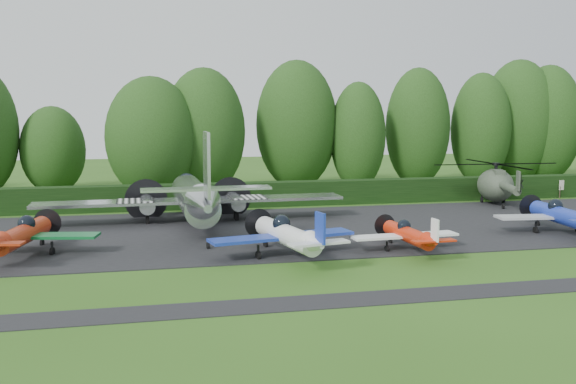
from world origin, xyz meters
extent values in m
plane|color=#2E5618|center=(0.00, 0.00, 0.00)|extent=(160.00, 160.00, 0.00)
cube|color=black|center=(0.00, 10.00, 0.00)|extent=(70.00, 18.00, 0.01)
cube|color=black|center=(0.00, -6.00, 0.00)|extent=(70.00, 2.00, 0.00)
cube|color=black|center=(0.00, 21.00, 0.00)|extent=(90.00, 1.60, 2.00)
cylinder|color=silver|center=(-6.86, 13.39, 1.85)|extent=(2.24, 11.68, 2.24)
cone|color=silver|center=(-6.86, 19.94, 1.85)|extent=(2.24, 1.46, 2.24)
cone|color=silver|center=(-6.86, 6.38, 2.34)|extent=(2.24, 2.92, 2.24)
sphere|color=black|center=(-6.86, 19.00, 2.34)|extent=(1.46, 1.46, 1.46)
cube|color=silver|center=(-6.86, 14.37, 1.56)|extent=(21.42, 2.34, 0.21)
cube|color=white|center=(-10.76, 14.37, 1.67)|extent=(2.53, 2.43, 0.05)
cube|color=white|center=(-2.97, 14.37, 1.67)|extent=(2.53, 2.43, 0.05)
cylinder|color=silver|center=(-9.98, 14.95, 1.31)|extent=(1.07, 3.12, 1.07)
cylinder|color=silver|center=(-3.75, 14.95, 1.31)|extent=(1.07, 3.12, 1.07)
cylinder|color=black|center=(-9.98, 17.14, 1.31)|extent=(3.12, 0.03, 3.12)
cylinder|color=black|center=(-3.75, 17.14, 1.31)|extent=(3.12, 0.03, 3.12)
cube|color=silver|center=(-6.86, 5.60, 3.41)|extent=(7.30, 1.36, 0.14)
cube|color=silver|center=(-6.86, 5.31, 4.77)|extent=(0.18, 2.14, 3.70)
cylinder|color=black|center=(-9.98, 14.56, 0.24)|extent=(0.24, 0.88, 0.88)
cylinder|color=black|center=(-3.75, 14.56, 0.24)|extent=(0.24, 0.88, 0.88)
cylinder|color=black|center=(-6.86, 5.21, 0.18)|extent=(0.18, 0.43, 0.43)
cylinder|color=#A8280F|center=(-16.57, 5.45, 1.21)|extent=(1.05, 6.03, 1.05)
sphere|color=black|center=(-16.57, 6.11, 1.70)|extent=(0.92, 0.92, 0.92)
cube|color=#0E5F2A|center=(-16.57, 6.00, 1.04)|extent=(7.68, 1.43, 0.15)
cube|color=#A8280F|center=(-16.57, 1.83, 1.48)|extent=(2.85, 0.77, 0.11)
cube|color=#0E5F2A|center=(-16.57, 1.72, 2.19)|extent=(0.11, 0.88, 1.43)
cylinder|color=black|center=(-16.57, 9.34, 1.21)|extent=(1.64, 0.02, 1.64)
cylinder|color=black|center=(-15.14, 5.78, 0.20)|extent=(0.15, 0.48, 0.48)
cylinder|color=black|center=(-16.57, 8.30, 0.18)|extent=(0.13, 0.44, 0.44)
cylinder|color=white|center=(-2.88, 2.00, 1.26)|extent=(1.10, 6.28, 1.10)
sphere|color=black|center=(-2.88, 2.69, 1.77)|extent=(0.96, 0.96, 0.96)
cube|color=#1B33A2|center=(-2.88, 2.57, 1.09)|extent=(8.00, 1.49, 0.16)
cube|color=white|center=(-2.88, -1.77, 1.54)|extent=(2.97, 0.80, 0.11)
cube|color=#1B33A2|center=(-2.88, -1.88, 2.28)|extent=(0.11, 0.91, 1.49)
cylinder|color=black|center=(-2.88, 6.06, 1.26)|extent=(1.71, 0.02, 1.71)
cylinder|color=black|center=(-4.37, 2.34, 0.21)|extent=(0.16, 0.50, 0.50)
cylinder|color=black|center=(-1.40, 2.34, 0.21)|extent=(0.16, 0.50, 0.50)
cylinder|color=black|center=(-2.88, 4.97, 0.18)|extent=(0.14, 0.46, 0.46)
cylinder|color=red|center=(4.02, 2.09, 0.97)|extent=(0.85, 4.86, 0.85)
sphere|color=black|center=(4.02, 2.62, 1.37)|extent=(0.74, 0.74, 0.74)
cube|color=white|center=(4.02, 2.53, 0.84)|extent=(6.19, 1.15, 0.12)
cube|color=red|center=(4.02, -0.83, 1.19)|extent=(2.30, 0.62, 0.09)
cube|color=white|center=(4.02, -0.92, 1.77)|extent=(0.09, 0.71, 1.15)
cylinder|color=black|center=(4.02, 5.22, 0.97)|extent=(1.33, 0.02, 1.33)
cylinder|color=black|center=(2.88, 2.35, 0.16)|extent=(0.12, 0.39, 0.39)
cylinder|color=black|center=(5.17, 2.35, 0.16)|extent=(0.12, 0.39, 0.39)
cylinder|color=black|center=(4.02, 4.38, 0.14)|extent=(0.11, 0.35, 0.35)
cylinder|color=#1D34AF|center=(15.53, 4.82, 1.22)|extent=(1.06, 6.08, 1.06)
sphere|color=black|center=(15.53, 5.48, 1.71)|extent=(0.93, 0.93, 0.93)
cube|color=#B2B3B9|center=(15.53, 5.37, 1.05)|extent=(7.74, 1.44, 0.15)
cylinder|color=black|center=(15.53, 8.74, 1.22)|extent=(1.66, 0.02, 1.66)
cylinder|color=black|center=(14.09, 5.15, 0.20)|extent=(0.15, 0.49, 0.49)
cylinder|color=black|center=(16.96, 5.15, 0.20)|extent=(0.15, 0.49, 0.49)
cylinder|color=black|center=(15.53, 7.69, 0.18)|extent=(0.13, 0.44, 0.44)
ellipsoid|color=#394334|center=(18.60, 17.79, 1.63)|extent=(2.83, 5.19, 2.71)
cylinder|color=#394334|center=(18.60, 13.71, 1.90)|extent=(0.63, 5.44, 0.63)
cube|color=#394334|center=(18.60, 10.90, 2.72)|extent=(0.11, 0.82, 1.45)
cylinder|color=black|center=(18.60, 17.79, 2.99)|extent=(0.27, 0.27, 0.73)
cylinder|color=black|center=(18.60, 17.79, 3.40)|extent=(0.63, 0.63, 0.23)
cylinder|color=black|center=(18.60, 17.79, 3.40)|extent=(10.89, 10.89, 0.05)
cube|color=#394334|center=(18.60, 17.06, 2.68)|extent=(0.82, 1.81, 0.63)
ellipsoid|color=black|center=(18.60, 19.24, 1.72)|extent=(1.72, 1.72, 1.55)
cylinder|color=black|center=(17.69, 18.52, 0.27)|extent=(0.16, 0.51, 0.51)
cylinder|color=black|center=(19.51, 18.52, 0.27)|extent=(0.16, 0.51, 0.51)
cylinder|color=black|center=(18.60, 14.89, 0.23)|extent=(0.15, 0.44, 0.44)
cylinder|color=#3F3326|center=(26.37, 20.50, 0.54)|extent=(0.11, 0.11, 1.07)
cube|color=white|center=(27.71, 20.50, 1.16)|extent=(2.85, 0.07, 0.89)
cylinder|color=black|center=(10.73, 30.36, 1.76)|extent=(0.70, 0.70, 3.51)
ellipsoid|color=#1F3C13|center=(10.73, 30.36, 5.36)|extent=(5.52, 5.52, 10.73)
cylinder|color=black|center=(4.84, 32.02, 2.11)|extent=(0.70, 0.70, 4.21)
ellipsoid|color=#1F3C13|center=(4.84, 32.02, 6.43)|extent=(8.09, 8.09, 12.87)
cylinder|color=black|center=(25.09, 32.03, 1.95)|extent=(0.70, 0.70, 3.89)
ellipsoid|color=#1F3C13|center=(25.09, 32.03, 5.95)|extent=(6.28, 6.28, 11.89)
cylinder|color=black|center=(33.67, 32.88, 2.11)|extent=(0.70, 0.70, 4.22)
ellipsoid|color=#1F3C13|center=(33.67, 32.88, 6.45)|extent=(7.39, 7.39, 12.90)
cylinder|color=black|center=(-18.48, 33.46, 1.36)|extent=(0.70, 0.70, 2.72)
ellipsoid|color=#1F3C13|center=(-18.48, 33.46, 4.15)|extent=(5.99, 5.99, 8.30)
cylinder|color=black|center=(17.78, 31.91, 2.01)|extent=(0.70, 0.70, 4.03)
ellipsoid|color=#1F3C13|center=(17.78, 31.91, 6.15)|extent=(6.65, 6.65, 12.31)
cylinder|color=black|center=(-4.53, 29.97, 1.94)|extent=(0.70, 0.70, 3.88)
ellipsoid|color=#1F3C13|center=(-4.53, 29.97, 5.93)|extent=(7.70, 7.70, 11.85)
cylinder|color=black|center=(-9.41, 28.36, 1.79)|extent=(0.70, 0.70, 3.57)
ellipsoid|color=#1F3C13|center=(-9.41, 28.36, 5.46)|extent=(8.16, 8.16, 10.92)
cylinder|color=black|center=(30.51, 33.67, 2.21)|extent=(0.70, 0.70, 4.42)
ellipsoid|color=#1F3C13|center=(30.51, 33.67, 6.75)|extent=(8.16, 8.16, 13.50)
camera|label=1|loc=(-10.14, -30.46, 7.69)|focal=40.00mm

